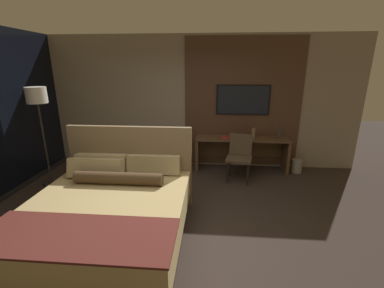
% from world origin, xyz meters
% --- Properties ---
extents(ground_plane, '(16.00, 16.00, 0.00)m').
position_xyz_m(ground_plane, '(0.00, 0.00, 0.00)').
color(ground_plane, '#332823').
extents(wall_back_tv_panel, '(7.20, 0.09, 2.80)m').
position_xyz_m(wall_back_tv_panel, '(0.16, 2.59, 1.40)').
color(wall_back_tv_panel, gray).
rests_on(wall_back_tv_panel, ground_plane).
extents(bed, '(1.93, 2.11, 1.29)m').
position_xyz_m(bed, '(-0.78, -0.18, 0.36)').
color(bed, '#33281E').
rests_on(bed, ground_plane).
extents(desk, '(1.94, 0.48, 0.72)m').
position_xyz_m(desk, '(1.13, 2.33, 0.50)').
color(desk, brown).
rests_on(desk, ground_plane).
extents(tv, '(1.11, 0.04, 0.62)m').
position_xyz_m(tv, '(1.13, 2.52, 1.49)').
color(tv, black).
extents(desk_chair, '(0.55, 0.55, 0.90)m').
position_xyz_m(desk_chair, '(1.05, 1.83, 0.54)').
color(desk_chair, '#4C3D2D').
rests_on(desk_chair, ground_plane).
extents(floor_lamp, '(0.34, 0.34, 1.82)m').
position_xyz_m(floor_lamp, '(-2.56, 1.32, 1.53)').
color(floor_lamp, '#282623').
rests_on(floor_lamp, ground_plane).
extents(vase_tall, '(0.07, 0.07, 0.46)m').
position_xyz_m(vase_tall, '(1.88, 2.31, 0.96)').
color(vase_tall, '#333338').
rests_on(vase_tall, desk).
extents(vase_short, '(0.08, 0.08, 0.21)m').
position_xyz_m(vase_short, '(1.36, 2.29, 0.83)').
color(vase_short, '#846647').
rests_on(vase_short, desk).
extents(book, '(0.24, 0.18, 0.03)m').
position_xyz_m(book, '(0.82, 2.25, 0.74)').
color(book, maroon).
rests_on(book, desk).
extents(waste_bin, '(0.22, 0.22, 0.28)m').
position_xyz_m(waste_bin, '(2.30, 2.26, 0.14)').
color(waste_bin, gray).
rests_on(waste_bin, ground_plane).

